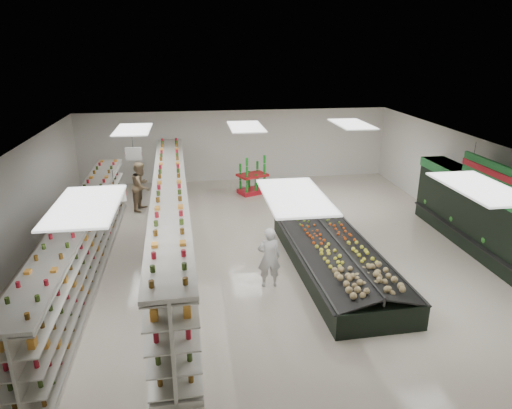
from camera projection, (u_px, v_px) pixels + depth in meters
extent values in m
plane|color=beige|center=(263.00, 253.00, 13.85)|extent=(16.00, 16.00, 0.00)
cube|color=white|center=(263.00, 150.00, 12.77)|extent=(14.00, 16.00, 0.02)
cube|color=white|center=(236.00, 146.00, 20.77)|extent=(14.00, 0.02, 3.20)
cube|color=white|center=(360.00, 409.00, 5.85)|extent=(14.00, 0.02, 3.20)
cube|color=white|center=(9.00, 216.00, 12.38)|extent=(0.02, 16.00, 3.20)
cube|color=white|center=(484.00, 193.00, 14.25)|extent=(0.02, 16.00, 3.20)
cube|color=black|center=(498.00, 227.00, 12.96)|extent=(0.80, 8.00, 2.20)
cube|color=#1F7532|center=(504.00, 195.00, 12.63)|extent=(0.85, 8.00, 0.30)
cube|color=black|center=(487.00, 245.00, 13.11)|extent=(0.55, 7.80, 0.15)
cube|color=#B9B7AD|center=(495.00, 219.00, 12.85)|extent=(0.45, 7.70, 0.03)
cube|color=#B9B7AD|center=(497.00, 209.00, 12.75)|extent=(0.45, 7.70, 0.03)
cube|color=white|center=(115.00, 193.00, 10.55)|extent=(0.50, 0.06, 0.40)
cube|color=red|center=(115.00, 193.00, 10.55)|extent=(0.52, 0.02, 0.12)
cylinder|color=black|center=(113.00, 181.00, 10.45)|extent=(0.01, 0.01, 0.50)
cube|color=white|center=(134.00, 154.00, 14.28)|extent=(0.50, 0.06, 0.40)
cube|color=red|center=(134.00, 154.00, 14.28)|extent=(0.52, 0.02, 0.12)
cylinder|color=black|center=(133.00, 144.00, 14.18)|extent=(0.01, 0.01, 0.50)
cube|color=#1F7532|center=(498.00, 175.00, 12.40)|extent=(0.10, 3.20, 0.60)
cube|color=red|center=(496.00, 175.00, 12.39)|extent=(0.03, 3.20, 0.18)
cylinder|color=black|center=(475.00, 150.00, 13.38)|extent=(0.01, 0.01, 0.50)
cube|color=beige|center=(88.00, 272.00, 12.59)|extent=(0.93, 11.01, 0.11)
cube|color=beige|center=(85.00, 244.00, 12.30)|extent=(0.16, 11.00, 1.83)
cube|color=beige|center=(80.00, 211.00, 11.98)|extent=(0.93, 11.01, 0.07)
cube|color=#B9B7AD|center=(80.00, 269.00, 12.52)|extent=(0.51, 10.92, 0.03)
cube|color=#B9B7AD|center=(78.00, 256.00, 12.39)|extent=(0.51, 10.92, 0.03)
cube|color=#B9B7AD|center=(76.00, 243.00, 12.25)|extent=(0.51, 10.92, 0.03)
cube|color=#B9B7AD|center=(74.00, 229.00, 12.12)|extent=(0.51, 10.92, 0.03)
cube|color=#B9B7AD|center=(72.00, 215.00, 11.98)|extent=(0.51, 10.92, 0.03)
cube|color=#B9B7AD|center=(96.00, 268.00, 12.58)|extent=(0.51, 10.92, 0.03)
cube|color=#B9B7AD|center=(94.00, 255.00, 12.45)|extent=(0.51, 10.92, 0.03)
cube|color=#B9B7AD|center=(92.00, 242.00, 12.31)|extent=(0.51, 10.92, 0.03)
cube|color=#B9B7AD|center=(91.00, 228.00, 12.18)|extent=(0.51, 10.92, 0.03)
cube|color=#B9B7AD|center=(89.00, 214.00, 12.04)|extent=(0.51, 10.92, 0.03)
cube|color=beige|center=(174.00, 251.00, 13.85)|extent=(1.40, 12.83, 0.13)
cube|color=beige|center=(172.00, 220.00, 13.51)|extent=(0.50, 12.80, 2.13)
cube|color=beige|center=(169.00, 185.00, 13.14)|extent=(1.40, 12.83, 0.09)
cube|color=#B9B7AD|center=(165.00, 248.00, 13.77)|extent=(0.90, 12.70, 0.03)
cube|color=#B9B7AD|center=(164.00, 234.00, 13.61)|extent=(0.90, 12.70, 0.03)
cube|color=#B9B7AD|center=(163.00, 219.00, 13.45)|extent=(0.90, 12.70, 0.03)
cube|color=#B9B7AD|center=(162.00, 204.00, 13.30)|extent=(0.90, 12.70, 0.03)
cube|color=#B9B7AD|center=(161.00, 189.00, 13.14)|extent=(0.90, 12.70, 0.03)
cube|color=#B9B7AD|center=(182.00, 247.00, 13.85)|extent=(0.90, 12.70, 0.03)
cube|color=#B9B7AD|center=(181.00, 232.00, 13.69)|extent=(0.90, 12.70, 0.03)
cube|color=#B9B7AD|center=(180.00, 218.00, 13.54)|extent=(0.90, 12.70, 0.03)
cube|color=#B9B7AD|center=(179.00, 203.00, 13.38)|extent=(0.90, 12.70, 0.03)
cube|color=#B9B7AD|center=(178.00, 188.00, 13.22)|extent=(0.90, 12.70, 0.03)
cube|color=black|center=(335.00, 260.00, 12.72)|extent=(2.33, 6.29, 0.62)
cube|color=#262626|center=(300.00, 252.00, 12.45)|extent=(0.25, 6.22, 0.05)
cube|color=#262626|center=(371.00, 247.00, 12.78)|extent=(0.25, 6.22, 0.05)
cube|color=black|center=(317.00, 248.00, 12.49)|extent=(1.34, 6.17, 0.32)
cube|color=black|center=(355.00, 245.00, 12.67)|extent=(1.34, 6.17, 0.32)
cube|color=#262626|center=(336.00, 243.00, 12.55)|extent=(0.24, 6.13, 0.22)
cube|color=red|center=(252.00, 191.00, 19.34)|extent=(1.33, 1.13, 0.19)
cube|color=red|center=(252.00, 175.00, 19.10)|extent=(1.39, 1.20, 0.09)
imported|color=silver|center=(269.00, 257.00, 11.73)|extent=(0.61, 0.40, 1.64)
imported|color=tan|center=(141.00, 186.00, 17.18)|extent=(0.82, 1.04, 1.87)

